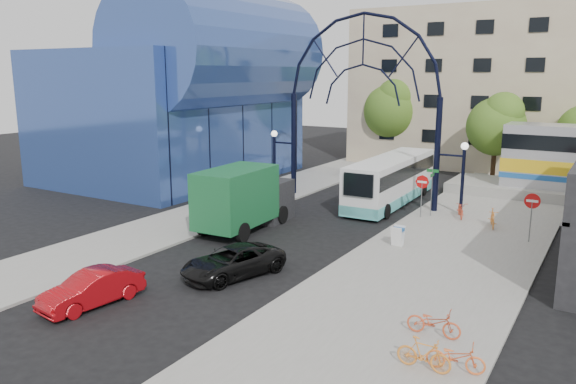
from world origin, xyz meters
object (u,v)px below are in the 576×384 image
Objects in this scene: tree_north_b at (393,108)px; bike_near_a at (461,210)px; stop_sign at (422,186)px; red_sedan at (92,289)px; bike_far_c at (456,357)px; do_not_enter_sign at (532,206)px; bike_far_a at (434,322)px; green_truck at (245,198)px; bike_near_b at (493,218)px; bike_far_b at (424,354)px; city_bus at (391,180)px; black_suv at (233,262)px; gateway_arch at (363,70)px; sandwich_board at (398,234)px; street_name_sign at (432,182)px; tree_north_a at (498,123)px.

tree_north_b is 20.47m from bike_near_a.
stop_sign reaches higher than red_sedan.
do_not_enter_sign is at bearing -8.66° from bike_far_c.
bike_near_a is 1.04× the size of bike_far_a.
bike_near_a is 15.97m from bike_far_a.
bike_near_b is (11.64, 6.81, -1.10)m from green_truck.
city_bus is at bearing 24.03° from bike_far_b.
black_suv reaches higher than bike_far_b.
do_not_enter_sign is at bearing -6.95° from bike_far_a.
city_bus is 6.51× the size of bike_near_b.
bike_near_a is (5.82, 14.36, -0.04)m from black_suv.
gateway_arch reaches higher than sandwich_board.
sandwich_board is 6.70m from bike_near_b.
stop_sign is 13.85m from black_suv.
sandwich_board is 14.30m from red_sedan.
stop_sign is 4.29m from bike_near_b.
black_suv is 9.05m from bike_far_a.
street_name_sign is 1.61× the size of bike_far_a.
tree_north_b is (-8.68, 17.93, 3.27)m from stop_sign.
bike_far_a is at bearing -66.93° from tree_north_b.
green_truck is at bearing 138.75° from black_suv.
gateway_arch is 21.91m from red_sedan.
stop_sign reaches higher than do_not_enter_sign.
bike_near_b is 14.42m from bike_far_a.
do_not_enter_sign is at bearing -1.88° from bike_far_b.
tree_north_b is at bearing 89.78° from green_truck.
street_name_sign is 20.21m from red_sedan.
do_not_enter_sign is 1.46× the size of bike_near_b.
bike_near_a is at bearing 143.32° from do_not_enter_sign.
red_sedan reaches higher than black_suv.
sandwich_board is 0.09× the size of city_bus.
bike_far_a is (1.09, -14.38, -0.05)m from bike_near_b.
bike_far_c is at bearing -149.51° from bike_far_a.
bike_near_b is at bearing 2.16° from bike_far_a.
red_sedan is 12.92m from bike_far_c.
tree_north_a is at bearing 64.19° from green_truck.
sandwich_board is 7.24m from bike_near_a.
bike_near_b is at bearing -52.79° from bike_near_a.
street_name_sign reaches higher than stop_sign.
bike_far_a is 1.06× the size of bike_far_c.
city_bus reaches higher than street_name_sign.
street_name_sign reaches higher than bike_near_b.
green_truck is 16.83m from bike_far_c.
tree_north_a reaches higher than bike_far_c.
bike_near_a is 1.10× the size of bike_far_c.
street_name_sign is 19.81m from tree_north_b.
gateway_arch reaches higher than red_sedan.
bike_far_b is at bearing -92.58° from do_not_enter_sign.
sandwich_board is at bearing -86.54° from street_name_sign.
gateway_arch is 1.23× the size of city_bus.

